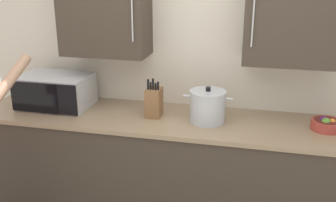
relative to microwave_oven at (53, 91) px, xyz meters
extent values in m
cube|color=beige|center=(1.14, 0.34, 0.23)|extent=(3.66, 0.10, 2.61)
cube|color=#3D3328|center=(0.44, 0.13, 0.66)|extent=(0.68, 0.32, 0.73)
cylinder|color=#B7BABF|center=(0.71, -0.04, 0.66)|extent=(0.01, 0.01, 0.44)
cube|color=#3D3328|center=(1.84, 0.13, 0.66)|extent=(0.68, 0.32, 0.73)
cylinder|color=#B7BABF|center=(1.56, -0.04, 0.66)|extent=(0.01, 0.01, 0.44)
cube|color=#3D3328|center=(1.14, -0.04, -0.62)|extent=(3.29, 0.64, 0.91)
cube|color=#937A5B|center=(1.14, -0.04, -0.15)|extent=(3.33, 0.68, 0.03)
cube|color=#B7BABF|center=(0.02, 0.01, 0.00)|extent=(0.56, 0.39, 0.26)
cube|color=beige|center=(-0.05, 0.00, 0.00)|extent=(0.36, 0.33, 0.21)
cube|color=black|center=(0.22, -0.19, 0.00)|extent=(0.16, 0.01, 0.24)
cube|color=black|center=(-0.05, -0.19, 0.00)|extent=(0.40, 0.03, 0.24)
cylinder|color=#AD3D33|center=(2.12, -0.01, -0.10)|extent=(0.21, 0.21, 0.07)
cylinder|color=#561E19|center=(2.12, -0.01, -0.08)|extent=(0.17, 0.17, 0.04)
sphere|color=#511E5B|center=(2.10, -0.01, -0.06)|extent=(0.06, 0.06, 0.06)
sphere|color=orange|center=(2.15, -0.03, -0.06)|extent=(0.05, 0.05, 0.05)
sphere|color=orange|center=(2.12, -0.01, -0.07)|extent=(0.04, 0.04, 0.04)
sphere|color=#5B9333|center=(2.11, -0.05, -0.06)|extent=(0.06, 0.06, 0.06)
cylinder|color=#B7BABF|center=(1.28, -0.05, -0.02)|extent=(0.26, 0.26, 0.22)
cylinder|color=#B7BABF|center=(1.28, -0.05, 0.10)|extent=(0.27, 0.27, 0.02)
cylinder|color=black|center=(1.28, -0.05, 0.12)|extent=(0.04, 0.04, 0.03)
cylinder|color=#B7BABF|center=(1.12, -0.05, 0.06)|extent=(0.05, 0.02, 0.02)
cylinder|color=#B7BABF|center=(1.44, -0.05, 0.06)|extent=(0.05, 0.02, 0.02)
cube|color=brown|center=(0.87, -0.03, -0.02)|extent=(0.11, 0.15, 0.22)
cylinder|color=black|center=(0.83, -0.05, 0.13)|extent=(0.02, 0.02, 0.08)
cylinder|color=black|center=(0.85, -0.05, 0.12)|extent=(0.02, 0.02, 0.06)
cylinder|color=black|center=(0.87, -0.05, 0.13)|extent=(0.02, 0.02, 0.08)
cylinder|color=black|center=(0.88, -0.05, 0.11)|extent=(0.02, 0.02, 0.05)
cylinder|color=black|center=(0.90, -0.05, 0.12)|extent=(0.02, 0.02, 0.06)
cylinder|color=tan|center=(0.03, -0.62, 0.23)|extent=(0.07, 0.57, 0.32)
camera|label=1|loc=(1.61, -2.75, 0.96)|focal=41.79mm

